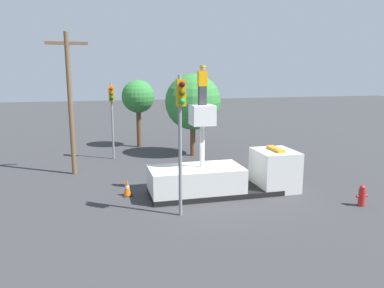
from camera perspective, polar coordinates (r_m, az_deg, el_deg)
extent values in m
plane|color=#38383A|center=(17.91, 3.46, -7.57)|extent=(120.00, 120.00, 0.00)
cube|color=black|center=(17.88, 3.47, -7.21)|extent=(6.14, 2.24, 0.24)
cube|color=silver|center=(17.46, 0.60, -5.72)|extent=(4.30, 2.18, 1.35)
cube|color=silver|center=(18.77, 12.48, -3.86)|extent=(1.84, 2.18, 1.94)
cube|color=black|center=(19.11, 15.03, -2.52)|extent=(0.03, 1.85, 0.78)
cube|color=orange|center=(18.54, 12.62, -0.76)|extent=(0.36, 1.31, 0.14)
cylinder|color=silver|center=(17.12, 1.55, -0.17)|extent=(0.22, 0.22, 2.07)
cube|color=silver|center=(16.91, 1.57, 4.44)|extent=(1.03, 1.03, 0.90)
cube|color=#38383D|center=(16.83, 1.59, 7.38)|extent=(0.34, 0.26, 0.84)
cube|color=#F29E0C|center=(16.80, 1.60, 9.93)|extent=(0.40, 0.26, 0.66)
sphere|color=tan|center=(16.80, 1.61, 11.45)|extent=(0.23, 0.23, 0.23)
cylinder|color=yellow|center=(16.80, 1.61, 11.75)|extent=(0.26, 0.26, 0.09)
cylinder|color=gray|center=(14.57, -1.82, -0.55)|extent=(0.14, 0.14, 5.57)
cube|color=#B79314|center=(14.09, -1.69, 7.82)|extent=(0.34, 0.28, 1.00)
sphere|color=#490707|center=(13.90, -1.53, 9.05)|extent=(0.22, 0.22, 0.22)
sphere|color=#503C07|center=(13.91, -1.52, 7.78)|extent=(0.22, 0.22, 0.22)
sphere|color=green|center=(13.93, -1.51, 6.50)|extent=(0.22, 0.22, 0.22)
cylinder|color=gray|center=(24.92, -12.04, 3.35)|extent=(0.14, 0.14, 4.96)
cube|color=#B79314|center=(24.54, -12.19, 7.52)|extent=(0.34, 0.28, 1.00)
sphere|color=red|center=(24.34, -12.20, 8.23)|extent=(0.22, 0.22, 0.22)
sphere|color=#503C07|center=(24.36, -12.17, 7.50)|extent=(0.22, 0.22, 0.22)
sphere|color=#083710|center=(24.38, -12.14, 6.77)|extent=(0.22, 0.22, 0.22)
cylinder|color=#B2231E|center=(17.79, 24.44, -7.46)|extent=(0.29, 0.29, 0.73)
sphere|color=#B2231E|center=(17.67, 24.55, -6.11)|extent=(0.25, 0.25, 0.25)
cylinder|color=#B2231E|center=(17.65, 23.93, -7.32)|extent=(0.12, 0.12, 0.12)
cylinder|color=#B2231E|center=(17.90, 24.98, -7.16)|extent=(0.12, 0.12, 0.12)
cube|color=black|center=(17.86, -9.80, -7.72)|extent=(0.44, 0.44, 0.03)
cone|color=orange|center=(17.75, -9.84, -6.58)|extent=(0.37, 0.37, 0.78)
cylinder|color=white|center=(17.73, -9.84, -6.45)|extent=(0.19, 0.19, 0.11)
cylinder|color=brown|center=(28.77, -8.09, 2.51)|extent=(0.36, 0.36, 2.99)
sphere|color=#337F38|center=(28.52, -8.22, 7.19)|extent=(2.45, 2.45, 2.45)
cylinder|color=brown|center=(25.56, 0.12, 0.84)|extent=(0.36, 0.36, 2.38)
sphere|color=#337F38|center=(25.24, 0.12, 6.43)|extent=(3.74, 3.74, 3.74)
cylinder|color=brown|center=(21.59, -18.03, 5.65)|extent=(0.26, 0.26, 7.77)
cube|color=brown|center=(21.57, -18.57, 14.37)|extent=(2.20, 0.16, 0.16)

